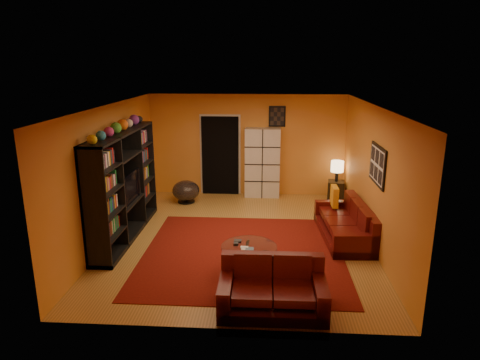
# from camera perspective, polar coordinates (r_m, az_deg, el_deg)

# --- Properties ---
(floor) EXTENTS (6.00, 6.00, 0.00)m
(floor) POSITION_cam_1_polar(r_m,az_deg,el_deg) (8.56, -0.00, -7.74)
(floor) COLOR olive
(floor) RESTS_ON ground
(ceiling) EXTENTS (6.00, 6.00, 0.00)m
(ceiling) POSITION_cam_1_polar(r_m,az_deg,el_deg) (7.90, -0.00, 9.86)
(ceiling) COLOR white
(ceiling) RESTS_ON wall_back
(wall_back) EXTENTS (6.00, 0.00, 6.00)m
(wall_back) POSITION_cam_1_polar(r_m,az_deg,el_deg) (11.06, 0.98, 4.66)
(wall_back) COLOR orange
(wall_back) RESTS_ON floor
(wall_front) EXTENTS (6.00, 0.00, 6.00)m
(wall_front) POSITION_cam_1_polar(r_m,az_deg,el_deg) (5.30, -2.06, -7.56)
(wall_front) COLOR orange
(wall_front) RESTS_ON floor
(wall_left) EXTENTS (0.00, 6.00, 6.00)m
(wall_left) POSITION_cam_1_polar(r_m,az_deg,el_deg) (8.65, -16.76, 0.94)
(wall_left) COLOR orange
(wall_left) RESTS_ON floor
(wall_right) EXTENTS (0.00, 6.00, 6.00)m
(wall_right) POSITION_cam_1_polar(r_m,az_deg,el_deg) (8.36, 17.36, 0.40)
(wall_right) COLOR orange
(wall_right) RESTS_ON floor
(rug) EXTENTS (3.60, 3.60, 0.01)m
(rug) POSITION_cam_1_polar(r_m,az_deg,el_deg) (7.91, 0.41, -9.71)
(rug) COLOR #540E09
(rug) RESTS_ON floor
(doorway) EXTENTS (0.95, 0.10, 2.04)m
(doorway) POSITION_cam_1_polar(r_m,az_deg,el_deg) (11.13, -2.65, 3.24)
(doorway) COLOR black
(doorway) RESTS_ON floor
(wall_art_right) EXTENTS (0.03, 1.00, 0.70)m
(wall_art_right) POSITION_cam_1_polar(r_m,az_deg,el_deg) (8.00, 17.88, 1.92)
(wall_art_right) COLOR black
(wall_art_right) RESTS_ON wall_right
(wall_art_back) EXTENTS (0.42, 0.03, 0.52)m
(wall_art_back) POSITION_cam_1_polar(r_m,az_deg,el_deg) (10.91, 4.97, 8.45)
(wall_art_back) COLOR black
(wall_art_back) RESTS_ON wall_back
(entertainment_unit) EXTENTS (0.45, 3.00, 2.10)m
(entertainment_unit) POSITION_cam_1_polar(r_m,az_deg,el_deg) (8.64, -15.24, -0.68)
(entertainment_unit) COLOR black
(entertainment_unit) RESTS_ON floor
(tv) EXTENTS (0.98, 0.13, 0.57)m
(tv) POSITION_cam_1_polar(r_m,az_deg,el_deg) (8.64, -14.91, -0.99)
(tv) COLOR black
(tv) RESTS_ON entertainment_unit
(sofa) EXTENTS (0.96, 2.09, 0.85)m
(sofa) POSITION_cam_1_polar(r_m,az_deg,el_deg) (8.73, 14.25, -5.72)
(sofa) COLOR #460A09
(sofa) RESTS_ON rug
(loveseat) EXTENTS (1.49, 0.90, 0.85)m
(loveseat) POSITION_cam_1_polar(r_m,az_deg,el_deg) (6.25, 4.34, -14.18)
(loveseat) COLOR #460A09
(loveseat) RESTS_ON rug
(throw_pillow) EXTENTS (0.12, 0.42, 0.42)m
(throw_pillow) POSITION_cam_1_polar(r_m,az_deg,el_deg) (9.27, 12.48, -2.11)
(throw_pillow) COLOR #F9A31B
(throw_pillow) RESTS_ON sofa
(coffee_table) EXTENTS (0.92, 0.92, 0.46)m
(coffee_table) POSITION_cam_1_polar(r_m,az_deg,el_deg) (7.08, 1.22, -9.20)
(coffee_table) COLOR silver
(coffee_table) RESTS_ON floor
(storage_cabinet) EXTENTS (0.89, 0.40, 1.77)m
(storage_cabinet) POSITION_cam_1_polar(r_m,az_deg,el_deg) (10.94, 3.00, 2.30)
(storage_cabinet) COLOR beige
(storage_cabinet) RESTS_ON floor
(bowl_chair) EXTENTS (0.67, 0.67, 0.55)m
(bowl_chair) POSITION_cam_1_polar(r_m,az_deg,el_deg) (10.66, -7.22, -1.45)
(bowl_chair) COLOR black
(bowl_chair) RESTS_ON floor
(side_table) EXTENTS (0.46, 0.46, 0.50)m
(side_table) POSITION_cam_1_polar(r_m,az_deg,el_deg) (10.99, 12.65, -1.43)
(side_table) COLOR black
(side_table) RESTS_ON floor
(table_lamp) EXTENTS (0.31, 0.31, 0.52)m
(table_lamp) POSITION_cam_1_polar(r_m,az_deg,el_deg) (10.83, 12.84, 1.71)
(table_lamp) COLOR black
(table_lamp) RESTS_ON side_table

